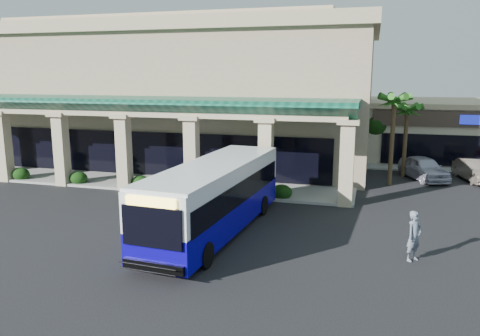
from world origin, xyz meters
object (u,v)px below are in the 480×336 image
(transit_bus, at_px, (215,198))
(car_white, at_px, (475,171))
(pedestrian, at_px, (414,236))
(car_silver, at_px, (424,168))

(transit_bus, relative_size, car_white, 2.62)
(transit_bus, bearing_deg, car_white, 51.77)
(pedestrian, bearing_deg, transit_bus, 122.40)
(transit_bus, xyz_separation_m, car_white, (13.54, 14.82, -0.89))
(transit_bus, bearing_deg, car_silver, 58.74)
(car_silver, bearing_deg, pedestrian, -118.93)
(pedestrian, distance_m, car_silver, 15.46)
(car_white, bearing_deg, transit_bus, -145.23)
(pedestrian, bearing_deg, car_white, 21.26)
(transit_bus, bearing_deg, pedestrian, -2.56)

